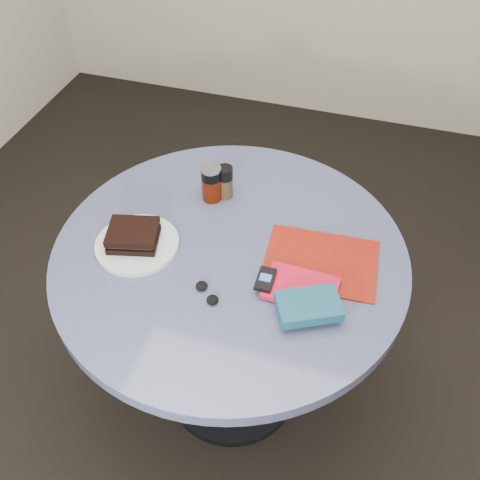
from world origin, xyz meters
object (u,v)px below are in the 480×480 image
(plate, at_px, (137,244))
(mp3_player, at_px, (265,279))
(table, at_px, (231,287))
(soda_can, at_px, (211,183))
(magazine, at_px, (321,262))
(headphones, at_px, (207,293))
(novel, at_px, (309,306))
(red_book, at_px, (301,288))
(sandwich, at_px, (133,235))
(pepper_grinder, at_px, (225,182))

(plate, distance_m, mp3_player, 0.39)
(table, height_order, soda_can, soda_can)
(soda_can, height_order, magazine, soda_can)
(soda_can, bearing_deg, plate, -117.56)
(mp3_player, bearing_deg, plate, 174.66)
(magazine, bearing_deg, table, -177.15)
(magazine, distance_m, headphones, 0.33)
(novel, bearing_deg, red_book, 89.59)
(soda_can, distance_m, red_book, 0.45)
(plate, xyz_separation_m, novel, (0.51, -0.10, 0.03))
(red_book, height_order, headphones, red_book)
(table, bearing_deg, plate, -166.52)
(sandwich, relative_size, pepper_grinder, 1.46)
(sandwich, bearing_deg, red_book, -3.34)
(red_book, bearing_deg, mp3_player, -171.72)
(magazine, bearing_deg, headphones, -146.36)
(plate, height_order, pepper_grinder, pepper_grinder)
(sandwich, bearing_deg, plate, -14.97)
(soda_can, bearing_deg, mp3_player, -49.75)
(sandwich, distance_m, soda_can, 0.29)
(soda_can, height_order, red_book, soda_can)
(sandwich, bearing_deg, magazine, 9.57)
(mp3_player, bearing_deg, table, 143.04)
(table, xyz_separation_m, red_book, (0.22, -0.09, 0.18))
(table, bearing_deg, soda_can, 121.36)
(red_book, bearing_deg, headphones, -158.00)
(magazine, xyz_separation_m, red_book, (-0.03, -0.12, 0.01))
(red_book, distance_m, headphones, 0.24)
(pepper_grinder, height_order, novel, pepper_grinder)
(soda_can, bearing_deg, headphones, -72.97)
(soda_can, xyz_separation_m, red_book, (0.34, -0.28, -0.05))
(red_book, bearing_deg, table, 160.73)
(plate, bearing_deg, red_book, -3.12)
(table, xyz_separation_m, plate, (-0.25, -0.06, 0.17))
(table, height_order, sandwich, sandwich)
(plate, bearing_deg, novel, -10.59)
(mp3_player, bearing_deg, magazine, 45.17)
(table, distance_m, mp3_player, 0.25)
(plate, distance_m, headphones, 0.27)
(red_book, bearing_deg, magazine, 76.75)
(soda_can, height_order, mp3_player, soda_can)
(red_book, bearing_deg, novel, -61.95)
(pepper_grinder, distance_m, red_book, 0.43)
(pepper_grinder, bearing_deg, mp3_player, -56.10)
(table, distance_m, red_book, 0.30)
(plate, height_order, magazine, plate)
(red_book, distance_m, mp3_player, 0.09)
(plate, height_order, sandwich, sandwich)
(sandwich, xyz_separation_m, mp3_player, (0.39, -0.04, -0.01))
(pepper_grinder, distance_m, headphones, 0.40)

